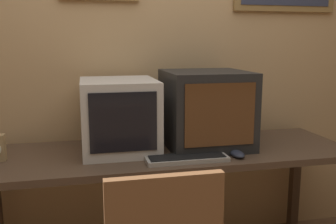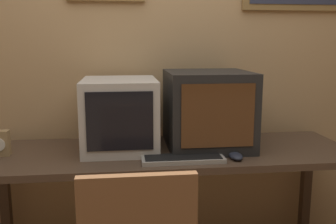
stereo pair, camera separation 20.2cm
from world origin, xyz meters
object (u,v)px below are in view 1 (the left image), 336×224
(keyboard_main, at_px, (187,158))
(mouse_near_keyboard, at_px, (237,154))
(monitor_left, at_px, (119,115))
(monitor_right, at_px, (206,109))

(keyboard_main, distance_m, mouse_near_keyboard, 0.27)
(keyboard_main, bearing_deg, monitor_left, 138.19)
(monitor_left, distance_m, keyboard_main, 0.45)
(monitor_left, height_order, keyboard_main, monitor_left)
(monitor_left, distance_m, mouse_near_keyboard, 0.67)
(monitor_left, bearing_deg, monitor_right, -2.19)
(keyboard_main, xyz_separation_m, mouse_near_keyboard, (0.27, 0.00, 0.00))
(keyboard_main, height_order, mouse_near_keyboard, mouse_near_keyboard)
(monitor_left, height_order, mouse_near_keyboard, monitor_left)
(monitor_right, xyz_separation_m, keyboard_main, (-0.18, -0.26, -0.20))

